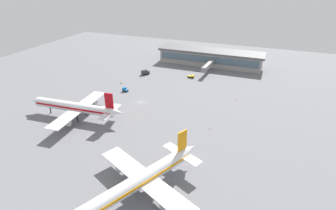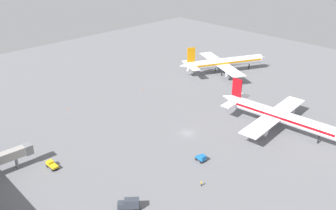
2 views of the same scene
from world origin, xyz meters
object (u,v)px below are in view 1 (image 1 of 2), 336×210
at_px(airplane_at_gate, 140,180).
at_px(ground_crew_worker, 121,83).
at_px(safety_cone_mid_apron, 236,100).
at_px(pushback_tractor, 191,76).
at_px(baggage_tug, 125,89).
at_px(airplane_taxiing, 76,107).
at_px(safety_cone_near_gate, 210,129).
at_px(catering_truck, 145,72).

distance_m(airplane_at_gate, ground_crew_worker, 95.06).
xyz_separation_m(airplane_at_gate, safety_cone_mid_apron, (-17.58, -80.52, -5.27)).
bearing_deg(pushback_tractor, baggage_tug, -133.00).
relative_size(airplane_taxiing, ground_crew_worker, 29.88).
distance_m(pushback_tractor, safety_cone_mid_apron, 40.87).
relative_size(airplane_at_gate, safety_cone_mid_apron, 78.47).
height_order(airplane_at_gate, safety_cone_near_gate, airplane_at_gate).
bearing_deg(safety_cone_mid_apron, safety_cone_near_gate, 79.99).
bearing_deg(ground_crew_worker, airplane_taxiing, 80.60).
distance_m(safety_cone_near_gate, safety_cone_mid_apron, 35.25).
bearing_deg(pushback_tractor, catering_truck, -172.87).
bearing_deg(pushback_tractor, ground_crew_worker, -148.29).
relative_size(baggage_tug, ground_crew_worker, 2.03).
distance_m(catering_truck, ground_crew_worker, 21.94).
relative_size(airplane_taxiing, pushback_tractor, 11.10).
bearing_deg(airplane_taxiing, baggage_tug, -103.50).
distance_m(airplane_at_gate, baggage_tug, 82.79).
xyz_separation_m(airplane_taxiing, safety_cone_near_gate, (-62.37, -12.45, -5.22)).
bearing_deg(airplane_at_gate, catering_truck, -129.61).
height_order(catering_truck, ground_crew_worker, catering_truck).
bearing_deg(airplane_taxiing, pushback_tractor, -120.74).
height_order(pushback_tractor, safety_cone_mid_apron, pushback_tractor).
relative_size(ground_crew_worker, safety_cone_near_gate, 2.78).
distance_m(baggage_tug, ground_crew_worker, 12.38).
xyz_separation_m(airplane_taxiing, baggage_tug, (-5.89, -35.99, -4.36)).
relative_size(catering_truck, baggage_tug, 1.61).
xyz_separation_m(airplane_taxiing, ground_crew_worker, (2.24, -45.32, -4.67)).
xyz_separation_m(airplane_at_gate, pushback_tractor, (15.08, -105.08, -4.60)).
height_order(catering_truck, baggage_tug, catering_truck).
xyz_separation_m(airplane_at_gate, catering_truck, (46.29, -99.48, -3.87)).
xyz_separation_m(baggage_tug, ground_crew_worker, (8.14, -9.32, -0.31)).
xyz_separation_m(airplane_taxiing, safety_cone_mid_apron, (-68.50, -47.17, -5.22)).
bearing_deg(airplane_at_gate, baggage_tug, -121.57).
distance_m(airplane_taxiing, pushback_tractor, 80.31).
distance_m(catering_truck, safety_cone_near_gate, 78.85).
bearing_deg(safety_cone_mid_apron, ground_crew_worker, 1.50).
height_order(pushback_tractor, baggage_tug, baggage_tug).
bearing_deg(catering_truck, safety_cone_mid_apron, -65.18).
bearing_deg(safety_cone_mid_apron, airplane_taxiing, 34.55).
bearing_deg(ground_crew_worker, airplane_at_gate, 111.81).
bearing_deg(ground_crew_worker, catering_truck, -120.50).
bearing_deg(safety_cone_mid_apron, catering_truck, -16.53).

